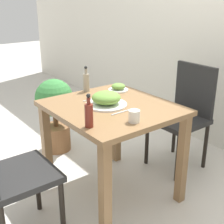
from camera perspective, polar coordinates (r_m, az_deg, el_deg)
name	(u,v)px	position (r m, az deg, el deg)	size (l,w,h in m)	color
ground_plane	(112,192)	(2.52, 0.00, -14.43)	(16.00, 16.00, 0.00)	beige
dining_table	(112,121)	(2.23, 0.00, -1.73)	(0.87, 0.79, 0.72)	olive
chair_near	(4,169)	(1.93, -19.08, -9.91)	(0.42, 0.42, 0.90)	black
chair_far	(185,111)	(2.76, 13.13, 0.26)	(0.42, 0.42, 0.90)	black
food_plate	(106,99)	(2.17, -1.06, 2.36)	(0.29, 0.29, 0.10)	white
side_plate	(118,87)	(2.51, 1.16, 4.50)	(0.16, 0.16, 0.06)	white
drink_cup	(134,116)	(1.90, 4.07, -0.76)	(0.07, 0.07, 0.08)	silver
sauce_bottle	(86,82)	(2.49, -4.74, 5.57)	(0.05, 0.05, 0.21)	gray
condiment_bottle	(89,114)	(1.81, -4.25, -0.40)	(0.05, 0.05, 0.21)	maroon
fork_utensil	(92,99)	(2.32, -3.61, 2.47)	(0.03, 0.18, 0.00)	silver
spoon_utensil	(122,112)	(2.06, 1.84, 0.01)	(0.01, 0.17, 0.00)	silver
potted_plant_left	(55,109)	(3.02, -10.40, 0.49)	(0.36, 0.36, 0.72)	brown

